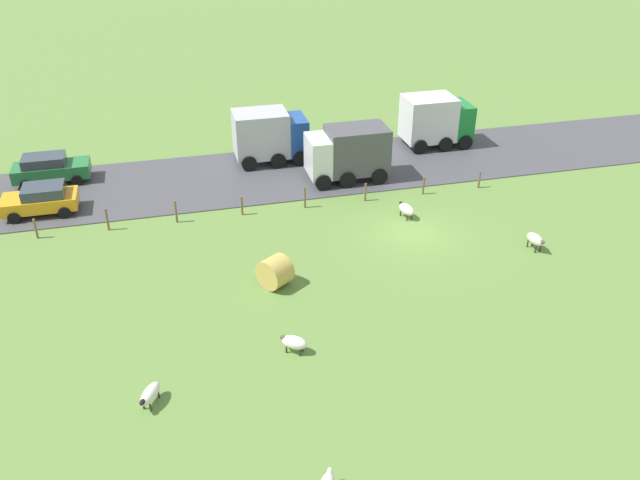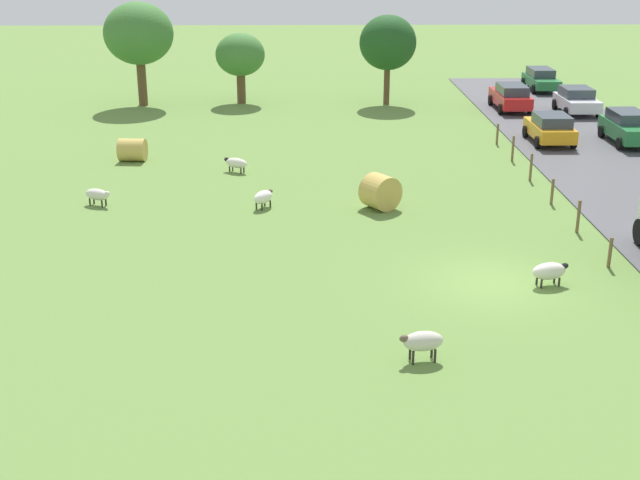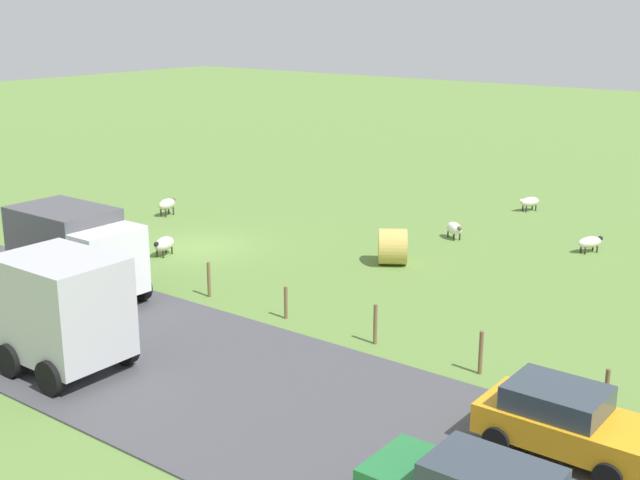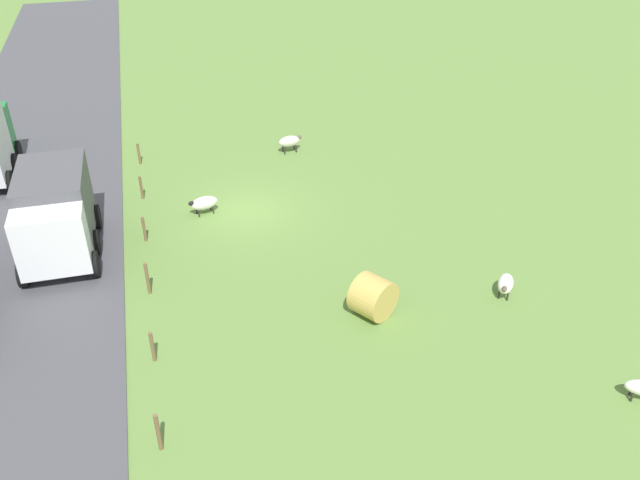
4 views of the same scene
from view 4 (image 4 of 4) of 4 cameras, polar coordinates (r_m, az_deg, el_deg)
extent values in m
plane|color=olive|center=(28.56, -6.15, 2.44)|extent=(160.00, 160.00, 0.00)
cube|color=#47474C|center=(28.99, -24.23, 0.01)|extent=(8.00, 80.00, 0.06)
ellipsoid|color=white|center=(24.18, 15.49, -3.59)|extent=(1.02, 1.15, 0.53)
ellipsoid|color=brown|center=(23.71, 15.40, -4.02)|extent=(0.29, 0.32, 0.20)
cylinder|color=#2D2823|center=(24.14, 15.64, -4.68)|extent=(0.07, 0.07, 0.28)
cylinder|color=#2D2823|center=(24.15, 14.96, -4.55)|extent=(0.07, 0.07, 0.28)
cylinder|color=#2D2823|center=(24.61, 15.79, -3.91)|extent=(0.07, 0.07, 0.28)
cylinder|color=#2D2823|center=(24.61, 15.12, -3.79)|extent=(0.07, 0.07, 0.28)
ellipsoid|color=silver|center=(28.40, -9.81, 3.11)|extent=(1.24, 0.81, 0.55)
ellipsoid|color=black|center=(28.21, -10.87, 3.07)|extent=(0.29, 0.24, 0.20)
cylinder|color=#2D2823|center=(28.38, -10.24, 2.20)|extent=(0.07, 0.07, 0.29)
cylinder|color=#2D2823|center=(28.63, -10.44, 2.48)|extent=(0.07, 0.07, 0.29)
cylinder|color=#2D2823|center=(28.53, -9.05, 2.51)|extent=(0.07, 0.07, 0.29)
cylinder|color=#2D2823|center=(28.79, -9.26, 2.78)|extent=(0.07, 0.07, 0.29)
cylinder|color=#2D2823|center=(21.86, 24.88, -11.57)|extent=(0.07, 0.07, 0.28)
cylinder|color=#2D2823|center=(21.68, 24.96, -12.03)|extent=(0.07, 0.07, 0.28)
ellipsoid|color=beige|center=(33.33, -2.63, 8.38)|extent=(1.16, 0.70, 0.53)
ellipsoid|color=brown|center=(33.45, -1.80, 8.71)|extent=(0.28, 0.22, 0.20)
cylinder|color=#2D2823|center=(33.72, -2.22, 7.95)|extent=(0.07, 0.07, 0.38)
cylinder|color=#2D2823|center=(33.47, -2.04, 7.76)|extent=(0.07, 0.07, 0.38)
cylinder|color=#2D2823|center=(33.53, -3.19, 7.78)|extent=(0.07, 0.07, 0.38)
cylinder|color=#2D2823|center=(33.28, -3.00, 7.58)|extent=(0.07, 0.07, 0.38)
cylinder|color=tan|center=(22.39, 4.53, -4.83)|extent=(1.81, 1.73, 1.43)
cylinder|color=brown|center=(33.29, -15.14, 7.09)|extent=(0.12, 0.12, 1.04)
cylinder|color=brown|center=(30.12, -14.95, 4.33)|extent=(0.12, 0.12, 1.08)
cylinder|color=brown|center=(27.05, -14.71, 0.90)|extent=(0.12, 0.12, 1.07)
cylinder|color=brown|center=(24.04, -14.45, -3.18)|extent=(0.12, 0.12, 1.27)
cylinder|color=brown|center=(21.30, -14.04, -8.79)|extent=(0.12, 0.12, 1.10)
cylinder|color=brown|center=(18.71, -13.58, -15.59)|extent=(0.12, 0.12, 1.27)
cube|color=white|center=(25.06, -21.82, -0.15)|extent=(2.41, 1.20, 2.30)
cube|color=#4C4C51|center=(27.01, -21.55, 2.88)|extent=(2.41, 3.57, 2.71)
cylinder|color=black|center=(25.49, -18.65, -1.96)|extent=(0.30, 0.96, 0.96)
cylinder|color=black|center=(25.88, -23.92, -2.65)|extent=(0.30, 0.96, 0.96)
cylinder|color=black|center=(26.75, -18.57, -0.19)|extent=(0.30, 0.96, 0.96)
cylinder|color=black|center=(27.12, -23.60, -0.87)|extent=(0.30, 0.96, 0.96)
cylinder|color=black|center=(28.43, -18.49, 1.90)|extent=(0.30, 0.96, 0.96)
cylinder|color=black|center=(28.78, -23.22, 1.23)|extent=(0.30, 0.96, 0.96)
cylinder|color=black|center=(35.50, -24.34, 6.91)|extent=(0.30, 0.96, 0.96)
cylinder|color=black|center=(34.23, -24.60, 5.92)|extent=(0.30, 0.96, 0.96)
cylinder|color=black|center=(32.63, -24.95, 4.54)|extent=(0.30, 0.96, 0.96)
camera|label=1|loc=(33.06, 59.61, 22.50)|focal=36.49mm
camera|label=2|loc=(50.58, -4.50, 28.64)|focal=47.33mm
camera|label=3|loc=(21.27, -96.22, -18.38)|focal=46.71mm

